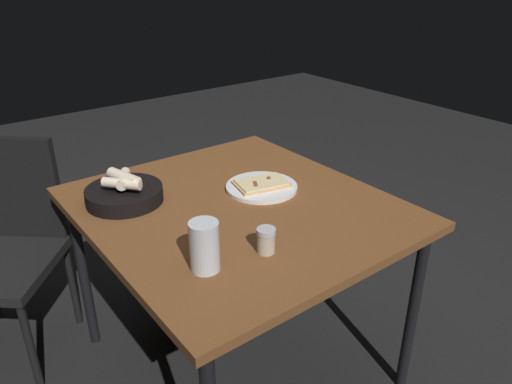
% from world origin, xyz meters
% --- Properties ---
extents(ground, '(8.00, 8.00, 0.00)m').
position_xyz_m(ground, '(0.00, 0.00, 0.00)').
color(ground, black).
extents(dining_table, '(0.98, 1.08, 0.73)m').
position_xyz_m(dining_table, '(0.00, 0.00, 0.67)').
color(dining_table, brown).
rests_on(dining_table, ground).
extents(pizza_plate, '(0.27, 0.27, 0.04)m').
position_xyz_m(pizza_plate, '(-0.15, -0.05, 0.74)').
color(pizza_plate, white).
rests_on(pizza_plate, dining_table).
extents(bread_basket, '(0.27, 0.27, 0.12)m').
position_xyz_m(bread_basket, '(0.30, -0.25, 0.76)').
color(bread_basket, black).
rests_on(bread_basket, dining_table).
extents(beer_glass, '(0.08, 0.08, 0.14)m').
position_xyz_m(beer_glass, '(0.29, 0.27, 0.79)').
color(beer_glass, silver).
rests_on(beer_glass, dining_table).
extents(pepper_shaker, '(0.06, 0.06, 0.08)m').
position_xyz_m(pepper_shaker, '(0.11, 0.30, 0.76)').
color(pepper_shaker, '#BFB299').
rests_on(pepper_shaker, dining_table).
extents(chair_near, '(0.62, 0.62, 0.88)m').
position_xyz_m(chair_near, '(0.66, -0.68, 0.51)').
color(chair_near, black).
rests_on(chair_near, ground).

